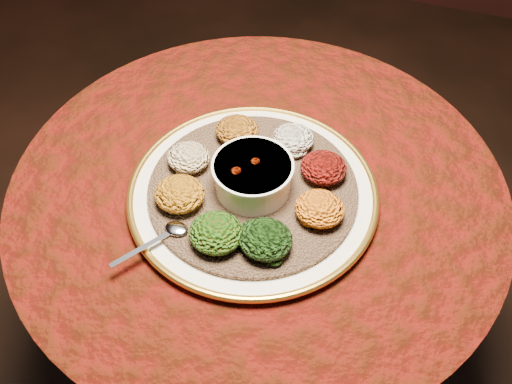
% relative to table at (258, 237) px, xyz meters
% --- Properties ---
extents(table, '(0.96, 0.96, 0.73)m').
position_rel_table_xyz_m(table, '(0.00, 0.00, 0.00)').
color(table, black).
rests_on(table, ground).
extents(platter, '(0.58, 0.58, 0.02)m').
position_rel_table_xyz_m(platter, '(0.00, -0.04, 0.19)').
color(platter, silver).
rests_on(platter, table).
extents(injera, '(0.47, 0.47, 0.01)m').
position_rel_table_xyz_m(injera, '(0.00, -0.04, 0.20)').
color(injera, brown).
rests_on(injera, platter).
extents(stew_bowl, '(0.15, 0.15, 0.06)m').
position_rel_table_xyz_m(stew_bowl, '(0.00, -0.04, 0.24)').
color(stew_bowl, white).
rests_on(stew_bowl, injera).
extents(spoon, '(0.10, 0.12, 0.01)m').
position_rel_table_xyz_m(spoon, '(-0.10, -0.18, 0.21)').
color(spoon, silver).
rests_on(spoon, injera).
extents(portion_ayib, '(0.08, 0.08, 0.04)m').
position_rel_table_xyz_m(portion_ayib, '(0.04, 0.09, 0.23)').
color(portion_ayib, silver).
rests_on(portion_ayib, injera).
extents(portion_kitfo, '(0.09, 0.08, 0.04)m').
position_rel_table_xyz_m(portion_kitfo, '(0.12, 0.03, 0.23)').
color(portion_kitfo, black).
rests_on(portion_kitfo, injera).
extents(portion_tikil, '(0.09, 0.08, 0.04)m').
position_rel_table_xyz_m(portion_tikil, '(0.14, -0.06, 0.23)').
color(portion_tikil, '#AD700E').
rests_on(portion_tikil, injera).
extents(portion_gomen, '(0.09, 0.09, 0.04)m').
position_rel_table_xyz_m(portion_gomen, '(0.07, -0.16, 0.23)').
color(portion_gomen, black).
rests_on(portion_gomen, injera).
extents(portion_mixveg, '(0.09, 0.09, 0.05)m').
position_rel_table_xyz_m(portion_mixveg, '(-0.02, -0.17, 0.23)').
color(portion_mixveg, '#8F2D09').
rests_on(portion_mixveg, injera).
extents(portion_kik, '(0.09, 0.09, 0.04)m').
position_rel_table_xyz_m(portion_kik, '(-0.11, -0.11, 0.23)').
color(portion_kik, '#AB660F').
rests_on(portion_kik, injera).
extents(portion_timatim, '(0.08, 0.08, 0.04)m').
position_rel_table_xyz_m(portion_timatim, '(-0.13, -0.02, 0.23)').
color(portion_timatim, maroon).
rests_on(portion_timatim, injera).
extents(portion_shiro, '(0.09, 0.08, 0.04)m').
position_rel_table_xyz_m(portion_shiro, '(-0.07, 0.08, 0.23)').
color(portion_shiro, '#9C5612').
rests_on(portion_shiro, injera).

